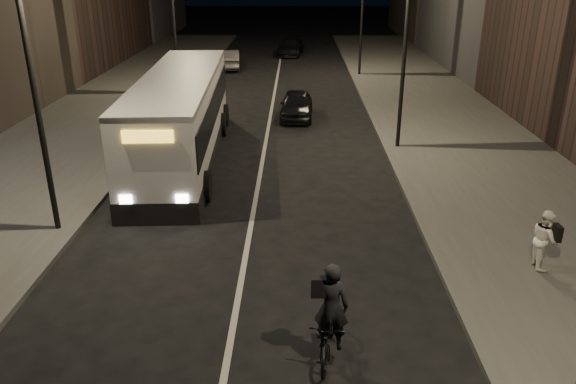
{
  "coord_description": "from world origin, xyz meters",
  "views": [
    {
      "loc": [
        1.37,
        -10.62,
        7.42
      ],
      "look_at": [
        1.13,
        3.61,
        1.5
      ],
      "focal_mm": 35.0,
      "sensor_mm": 36.0,
      "label": 1
    }
  ],
  "objects_px": {
    "cyclist_on_bicycle": "(330,326)",
    "car_mid": "(229,59)",
    "city_bus": "(181,114)",
    "pedestrian_woman": "(545,239)",
    "car_near": "(297,105)",
    "car_far": "(291,47)",
    "streetlight_left_near": "(37,46)",
    "streetlight_right_mid": "(400,17)"
  },
  "relations": [
    {
      "from": "streetlight_left_near",
      "to": "cyclist_on_bicycle",
      "type": "bearing_deg",
      "value": -36.45
    },
    {
      "from": "cyclist_on_bicycle",
      "to": "pedestrian_woman",
      "type": "distance_m",
      "value": 6.54
    },
    {
      "from": "city_bus",
      "to": "car_near",
      "type": "xyz_separation_m",
      "value": [
        4.51,
        6.31,
        -1.16
      ]
    },
    {
      "from": "car_near",
      "to": "car_far",
      "type": "relative_size",
      "value": 0.85
    },
    {
      "from": "streetlight_right_mid",
      "to": "pedestrian_woman",
      "type": "height_order",
      "value": "streetlight_right_mid"
    },
    {
      "from": "car_mid",
      "to": "streetlight_right_mid",
      "type": "bearing_deg",
      "value": 110.1
    },
    {
      "from": "city_bus",
      "to": "cyclist_on_bicycle",
      "type": "xyz_separation_m",
      "value": [
        5.21,
        -12.16,
        -1.08
      ]
    },
    {
      "from": "streetlight_left_near",
      "to": "pedestrian_woman",
      "type": "relative_size",
      "value": 5.23
    },
    {
      "from": "streetlight_right_mid",
      "to": "car_far",
      "type": "xyz_separation_m",
      "value": [
        -4.52,
        25.11,
        -4.69
      ]
    },
    {
      "from": "cyclist_on_bicycle",
      "to": "car_near",
      "type": "distance_m",
      "value": 18.48
    },
    {
      "from": "cyclist_on_bicycle",
      "to": "car_mid",
      "type": "xyz_separation_m",
      "value": [
        -5.64,
        32.1,
        -0.05
      ]
    },
    {
      "from": "cyclist_on_bicycle",
      "to": "pedestrian_woman",
      "type": "bearing_deg",
      "value": 41.34
    },
    {
      "from": "car_mid",
      "to": "car_far",
      "type": "bearing_deg",
      "value": -129.8
    },
    {
      "from": "streetlight_right_mid",
      "to": "streetlight_left_near",
      "type": "height_order",
      "value": "same"
    },
    {
      "from": "pedestrian_woman",
      "to": "streetlight_left_near",
      "type": "bearing_deg",
      "value": 84.82
    },
    {
      "from": "pedestrian_woman",
      "to": "car_mid",
      "type": "bearing_deg",
      "value": 24.96
    },
    {
      "from": "cyclist_on_bicycle",
      "to": "car_mid",
      "type": "bearing_deg",
      "value": 109.5
    },
    {
      "from": "car_near",
      "to": "streetlight_right_mid",
      "type": "bearing_deg",
      "value": -49.53
    },
    {
      "from": "streetlight_right_mid",
      "to": "cyclist_on_bicycle",
      "type": "bearing_deg",
      "value": -103.74
    },
    {
      "from": "streetlight_left_near",
      "to": "car_near",
      "type": "xyz_separation_m",
      "value": [
        6.67,
        13.02,
        -4.69
      ]
    },
    {
      "from": "pedestrian_woman",
      "to": "car_near",
      "type": "relative_size",
      "value": 0.4
    },
    {
      "from": "city_bus",
      "to": "car_far",
      "type": "relative_size",
      "value": 2.72
    },
    {
      "from": "city_bus",
      "to": "cyclist_on_bicycle",
      "type": "bearing_deg",
      "value": -69.79
    },
    {
      "from": "streetlight_right_mid",
      "to": "car_mid",
      "type": "height_order",
      "value": "streetlight_right_mid"
    },
    {
      "from": "streetlight_right_mid",
      "to": "car_near",
      "type": "relative_size",
      "value": 2.07
    },
    {
      "from": "streetlight_right_mid",
      "to": "car_near",
      "type": "bearing_deg",
      "value": 128.53
    },
    {
      "from": "streetlight_right_mid",
      "to": "car_far",
      "type": "relative_size",
      "value": 1.76
    },
    {
      "from": "city_bus",
      "to": "car_far",
      "type": "bearing_deg",
      "value": 78.43
    },
    {
      "from": "streetlight_left_near",
      "to": "city_bus",
      "type": "height_order",
      "value": "streetlight_left_near"
    },
    {
      "from": "streetlight_left_near",
      "to": "city_bus",
      "type": "xyz_separation_m",
      "value": [
        2.16,
        6.71,
        -3.54
      ]
    },
    {
      "from": "streetlight_left_near",
      "to": "car_near",
      "type": "relative_size",
      "value": 2.07
    },
    {
      "from": "car_near",
      "to": "car_far",
      "type": "height_order",
      "value": "car_far"
    },
    {
      "from": "city_bus",
      "to": "car_mid",
      "type": "xyz_separation_m",
      "value": [
        -0.43,
        19.94,
        -1.13
      ]
    },
    {
      "from": "car_near",
      "to": "car_mid",
      "type": "bearing_deg",
      "value": 111.86
    },
    {
      "from": "streetlight_right_mid",
      "to": "streetlight_left_near",
      "type": "distance_m",
      "value": 13.33
    },
    {
      "from": "streetlight_right_mid",
      "to": "city_bus",
      "type": "bearing_deg",
      "value": -171.38
    },
    {
      "from": "car_near",
      "to": "car_mid",
      "type": "height_order",
      "value": "car_mid"
    },
    {
      "from": "car_near",
      "to": "car_far",
      "type": "bearing_deg",
      "value": 93.45
    },
    {
      "from": "cyclist_on_bicycle",
      "to": "car_far",
      "type": "relative_size",
      "value": 0.48
    },
    {
      "from": "pedestrian_woman",
      "to": "car_far",
      "type": "bearing_deg",
      "value": 14.56
    },
    {
      "from": "pedestrian_woman",
      "to": "car_far",
      "type": "distance_m",
      "value": 35.76
    },
    {
      "from": "streetlight_left_near",
      "to": "car_near",
      "type": "distance_m",
      "value": 15.36
    }
  ]
}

